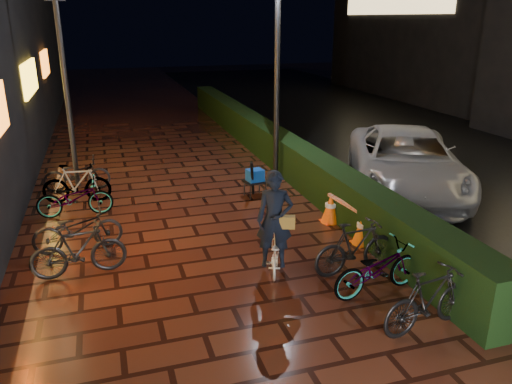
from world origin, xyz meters
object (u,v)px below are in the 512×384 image
object	(u,v)px
van	(406,162)
cart_assembly	(255,177)
cyclist	(275,234)
traffic_barrier	(346,218)

from	to	relation	value
van	cart_assembly	bearing A→B (deg)	-166.15
cyclist	traffic_barrier	distance (m)	2.25
traffic_barrier	cyclist	bearing A→B (deg)	-150.51
van	cyclist	world-z (taller)	cyclist
traffic_barrier	cart_assembly	size ratio (longest dim) A/B	1.60
van	traffic_barrier	size ratio (longest dim) A/B	3.50
cart_assembly	cyclist	bearing A→B (deg)	-102.00
van	cyclist	xyz separation A→B (m)	(-4.54, -3.01, -0.10)
van	cart_assembly	xyz separation A→B (m)	(-3.74, 0.71, -0.27)
cyclist	traffic_barrier	xyz separation A→B (m)	(1.93, 1.09, -0.36)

